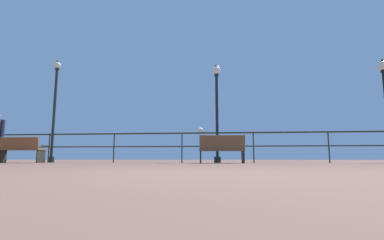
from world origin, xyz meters
TOP-DOWN VIEW (x-y plane):
  - ground_plane at (0.00, 0.00)m, footprint 60.00×60.00m
  - pier_railing at (0.00, 7.38)m, footprint 18.12×0.05m
  - bench_far_left at (-7.06, 6.60)m, footprint 1.59×0.70m
  - bench_near_left at (0.16, 6.59)m, footprint 1.54×0.74m
  - lamppost_left at (-6.48, 7.59)m, footprint 0.28×0.28m
  - lamppost_center at (0.00, 7.59)m, footprint 0.32×0.32m
  - seagull_on_rail at (-0.60, 7.41)m, footprint 0.26×0.44m

SIDE VIEW (x-z plane):
  - ground_plane at x=0.00m, z-range 0.00..0.00m
  - bench_near_left at x=0.16m, z-range 0.04..0.97m
  - bench_far_left at x=-7.06m, z-range 0.06..0.97m
  - pier_railing at x=0.00m, z-range 0.27..1.38m
  - seagull_on_rail at x=-0.60m, z-range 1.09..1.31m
  - lamppost_center at x=0.00m, z-range 0.31..4.08m
  - lamppost_left at x=-6.48m, z-range 0.20..4.38m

